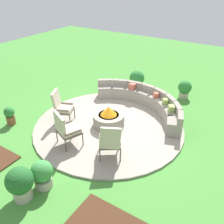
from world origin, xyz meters
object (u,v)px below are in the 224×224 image
object	(u,v)px
potted_plant_4	(137,80)
curved_stone_bench	(145,101)
potted_plant_1	(20,183)
fire_pit	(109,118)
potted_plant_0	(42,174)
potted_plant_2	(185,88)
lounge_chair_back_left	(110,140)
lounge_chair_front_left	(61,106)
potted_plant_3	(10,115)
lounge_chair_front_right	(66,128)

from	to	relation	value
potted_plant_4	curved_stone_bench	bearing A→B (deg)	-52.29
potted_plant_1	fire_pit	bearing A→B (deg)	89.27
potted_plant_1	potted_plant_4	size ratio (longest dim) A/B	0.95
potted_plant_0	potted_plant_2	world-z (taller)	potted_plant_0
lounge_chair_back_left	potted_plant_2	distance (m)	4.70
curved_stone_bench	lounge_chair_front_left	size ratio (longest dim) A/B	3.48
potted_plant_3	potted_plant_4	size ratio (longest dim) A/B	0.71
curved_stone_bench	lounge_chair_front_left	xyz separation A→B (m)	(-1.94, -2.24, 0.28)
potted_plant_2	potted_plant_3	size ratio (longest dim) A/B	1.14
fire_pit	lounge_chair_front_left	bearing A→B (deg)	-157.35
lounge_chair_back_left	potted_plant_4	distance (m)	4.47
curved_stone_bench	potted_plant_4	size ratio (longest dim) A/B	4.37
potted_plant_2	lounge_chair_front_right	bearing A→B (deg)	-110.60
lounge_chair_front_right	lounge_chair_back_left	bearing A→B (deg)	31.23
potted_plant_2	potted_plant_3	xyz separation A→B (m)	(-4.20, -4.97, -0.04)
fire_pit	potted_plant_2	distance (m)	3.65
fire_pit	potted_plant_1	world-z (taller)	potted_plant_1
curved_stone_bench	potted_plant_4	distance (m)	1.66
lounge_chair_front_left	potted_plant_0	bearing A→B (deg)	9.52
fire_pit	lounge_chair_back_left	distance (m)	1.59
curved_stone_bench	potted_plant_0	size ratio (longest dim) A/B	5.31
lounge_chair_front_left	potted_plant_3	bearing A→B (deg)	-78.11
lounge_chair_back_left	potted_plant_2	size ratio (longest dim) A/B	1.50
lounge_chair_back_left	potted_plant_3	xyz separation A→B (m)	(-3.70, -0.30, -0.26)
lounge_chair_front_right	potted_plant_3	distance (m)	2.39
potted_plant_0	potted_plant_1	size ratio (longest dim) A/B	0.86
potted_plant_2	fire_pit	bearing A→B (deg)	-112.19
lounge_chair_back_left	potted_plant_1	world-z (taller)	lounge_chair_back_left
lounge_chair_front_right	potted_plant_3	world-z (taller)	lounge_chair_front_right
curved_stone_bench	potted_plant_4	xyz separation A→B (m)	(-1.01, 1.31, 0.14)
fire_pit	potted_plant_1	bearing A→B (deg)	-90.73
fire_pit	potted_plant_1	xyz separation A→B (m)	(-0.04, -3.44, 0.15)
curved_stone_bench	lounge_chair_front_right	bearing A→B (deg)	-106.84
fire_pit	potted_plant_3	world-z (taller)	fire_pit
potted_plant_1	potted_plant_4	distance (m)	6.41
fire_pit	potted_plant_0	size ratio (longest dim) A/B	1.40
potted_plant_3	potted_plant_0	bearing A→B (deg)	-24.96
potted_plant_4	potted_plant_3	bearing A→B (deg)	-116.90
fire_pit	potted_plant_2	bearing A→B (deg)	67.81
lounge_chair_back_left	fire_pit	bearing A→B (deg)	89.49
lounge_chair_front_right	potted_plant_3	xyz separation A→B (m)	(-2.37, -0.09, -0.27)
potted_plant_0	potted_plant_4	distance (m)	5.93
potted_plant_2	curved_stone_bench	bearing A→B (deg)	-116.91
lounge_chair_front_left	lounge_chair_back_left	bearing A→B (deg)	49.84
lounge_chair_front_right	lounge_chair_back_left	size ratio (longest dim) A/B	1.04
lounge_chair_back_left	potted_plant_3	world-z (taller)	lounge_chair_back_left
fire_pit	lounge_chair_front_left	size ratio (longest dim) A/B	0.92
curved_stone_bench	potted_plant_1	world-z (taller)	potted_plant_1
curved_stone_bench	lounge_chair_front_right	xyz separation A→B (m)	(-0.95, -3.13, 0.27)
fire_pit	potted_plant_3	xyz separation A→B (m)	(-2.82, -1.59, 0.03)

